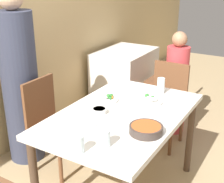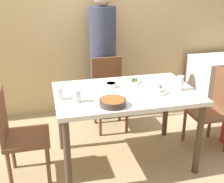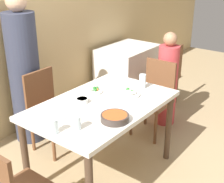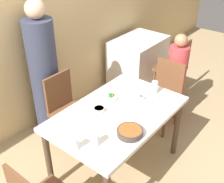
{
  "view_description": "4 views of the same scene",
  "coord_description": "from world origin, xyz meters",
  "px_view_note": "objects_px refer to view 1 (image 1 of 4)",
  "views": [
    {
      "loc": [
        -1.89,
        -1.04,
        1.79
      ],
      "look_at": [
        -0.01,
        0.09,
        0.93
      ],
      "focal_mm": 50.0,
      "sensor_mm": 36.0,
      "label": 1
    },
    {
      "loc": [
        -0.73,
        -2.38,
        1.74
      ],
      "look_at": [
        -0.15,
        -0.05,
        0.8
      ],
      "focal_mm": 45.0,
      "sensor_mm": 36.0,
      "label": 2
    },
    {
      "loc": [
        -1.94,
        -1.6,
        1.95
      ],
      "look_at": [
        0.02,
        -0.09,
        0.89
      ],
      "focal_mm": 50.0,
      "sensor_mm": 36.0,
      "label": 3
    },
    {
      "loc": [
        -1.75,
        -1.34,
        2.36
      ],
      "look_at": [
        -0.01,
        0.06,
        0.98
      ],
      "focal_mm": 45.0,
      "sensor_mm": 36.0,
      "label": 4
    }
  ],
  "objects_px": {
    "person_child": "(176,87)",
    "glass_water_tall": "(161,86)",
    "plate_rice_adult": "(149,101)",
    "chair_child_spot": "(166,102)",
    "person_adult": "(20,85)",
    "bowl_curry": "(146,129)",
    "chair_adult_spot": "(50,122)"
  },
  "relations": [
    {
      "from": "person_child",
      "to": "person_adult",
      "type": "bearing_deg",
      "value": 140.1
    },
    {
      "from": "chair_child_spot",
      "to": "bowl_curry",
      "type": "bearing_deg",
      "value": -75.02
    },
    {
      "from": "chair_adult_spot",
      "to": "plate_rice_adult",
      "type": "xyz_separation_m",
      "value": [
        0.26,
        -0.86,
        0.31
      ]
    },
    {
      "from": "chair_adult_spot",
      "to": "bowl_curry",
      "type": "relative_size",
      "value": 3.86
    },
    {
      "from": "chair_child_spot",
      "to": "plate_rice_adult",
      "type": "distance_m",
      "value": 0.8
    },
    {
      "from": "chair_child_spot",
      "to": "person_adult",
      "type": "relative_size",
      "value": 0.52
    },
    {
      "from": "chair_child_spot",
      "to": "glass_water_tall",
      "type": "xyz_separation_m",
      "value": [
        -0.5,
        -0.13,
        0.37
      ]
    },
    {
      "from": "person_adult",
      "to": "plate_rice_adult",
      "type": "height_order",
      "value": "person_adult"
    },
    {
      "from": "bowl_curry",
      "to": "glass_water_tall",
      "type": "distance_m",
      "value": 0.74
    },
    {
      "from": "chair_child_spot",
      "to": "person_child",
      "type": "xyz_separation_m",
      "value": [
        0.3,
        -0.0,
        0.07
      ]
    },
    {
      "from": "person_adult",
      "to": "bowl_curry",
      "type": "distance_m",
      "value": 1.42
    },
    {
      "from": "chair_child_spot",
      "to": "bowl_curry",
      "type": "distance_m",
      "value": 1.29
    },
    {
      "from": "person_child",
      "to": "glass_water_tall",
      "type": "distance_m",
      "value": 0.86
    },
    {
      "from": "bowl_curry",
      "to": "glass_water_tall",
      "type": "height_order",
      "value": "glass_water_tall"
    },
    {
      "from": "chair_adult_spot",
      "to": "person_child",
      "type": "xyz_separation_m",
      "value": [
        1.29,
        -0.73,
        0.07
      ]
    },
    {
      "from": "plate_rice_adult",
      "to": "glass_water_tall",
      "type": "bearing_deg",
      "value": -1.28
    },
    {
      "from": "chair_adult_spot",
      "to": "bowl_curry",
      "type": "height_order",
      "value": "chair_adult_spot"
    },
    {
      "from": "person_adult",
      "to": "person_child",
      "type": "height_order",
      "value": "person_adult"
    },
    {
      "from": "person_child",
      "to": "glass_water_tall",
      "type": "relative_size",
      "value": 8.3
    },
    {
      "from": "person_adult",
      "to": "glass_water_tall",
      "type": "distance_m",
      "value": 1.3
    },
    {
      "from": "chair_adult_spot",
      "to": "bowl_curry",
      "type": "xyz_separation_m",
      "value": [
        -0.22,
        -1.06,
        0.33
      ]
    },
    {
      "from": "person_child",
      "to": "plate_rice_adult",
      "type": "distance_m",
      "value": 1.06
    },
    {
      "from": "chair_adult_spot",
      "to": "chair_child_spot",
      "type": "height_order",
      "value": "same"
    },
    {
      "from": "plate_rice_adult",
      "to": "glass_water_tall",
      "type": "height_order",
      "value": "glass_water_tall"
    },
    {
      "from": "bowl_curry",
      "to": "glass_water_tall",
      "type": "bearing_deg",
      "value": 15.19
    },
    {
      "from": "bowl_curry",
      "to": "glass_water_tall",
      "type": "xyz_separation_m",
      "value": [
        0.71,
        0.19,
        0.04
      ]
    },
    {
      "from": "person_adult",
      "to": "person_child",
      "type": "distance_m",
      "value": 1.69
    },
    {
      "from": "chair_adult_spot",
      "to": "plate_rice_adult",
      "type": "height_order",
      "value": "chair_adult_spot"
    },
    {
      "from": "chair_adult_spot",
      "to": "person_child",
      "type": "relative_size",
      "value": 0.75
    },
    {
      "from": "person_adult",
      "to": "glass_water_tall",
      "type": "relative_size",
      "value": 11.85
    },
    {
      "from": "person_adult",
      "to": "person_child",
      "type": "bearing_deg",
      "value": -39.9
    },
    {
      "from": "chair_adult_spot",
      "to": "glass_water_tall",
      "type": "bearing_deg",
      "value": -60.31
    }
  ]
}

